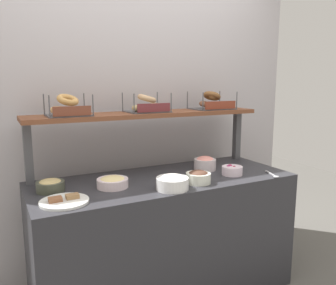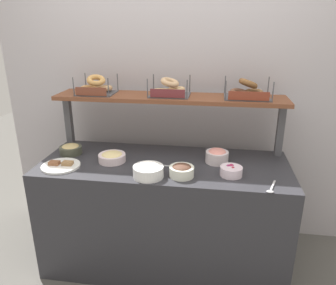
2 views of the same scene
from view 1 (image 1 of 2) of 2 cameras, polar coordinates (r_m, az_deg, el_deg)
back_wall at (r=2.79m, az=-5.75°, el=3.84°), size 2.97×0.06×2.40m
deli_counter at (r=2.51m, az=-0.62°, el=-15.28°), size 1.77×0.70×0.85m
shelf_riser_left at (r=2.35m, az=-22.12°, el=-1.75°), size 0.05×0.05×0.40m
shelf_riser_right at (r=2.98m, az=11.30°, el=1.20°), size 0.05×0.05×0.40m
upper_shelf at (r=2.52m, az=-3.42°, el=4.70°), size 1.73×0.32×0.03m
bowl_egg_salad at (r=2.19m, az=-9.15°, el=-6.45°), size 0.20×0.20×0.07m
bowl_chocolate_spread at (r=2.25m, az=5.03°, el=-5.66°), size 0.16×0.16×0.08m
bowl_beet_salad at (r=2.48m, az=10.54°, el=-4.54°), size 0.15×0.15×0.07m
bowl_hummus at (r=2.20m, az=-18.88°, el=-6.70°), size 0.17×0.17×0.08m
bowl_cream_cheese at (r=2.11m, az=0.73°, el=-6.56°), size 0.20×0.20×0.09m
bowl_lox_spread at (r=2.58m, az=6.13°, el=-3.40°), size 0.16×0.16×0.10m
serving_plate_white at (r=1.98m, az=-16.78°, el=-9.25°), size 0.27×0.27×0.04m
serving_spoon_near_plate at (r=2.52m, az=17.07°, el=-5.20°), size 0.08×0.17×0.01m
serving_spoon_by_edge at (r=2.32m, az=1.07°, el=-6.05°), size 0.18×0.03×0.01m
bagel_basket_sesame at (r=2.34m, az=-16.21°, el=5.44°), size 0.29×0.27×0.15m
bagel_basket_plain at (r=2.52m, az=-3.59°, el=6.09°), size 0.29×0.26×0.14m
bagel_basket_cinnamon_raisin at (r=2.80m, az=7.26°, el=6.45°), size 0.33×0.26×0.15m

